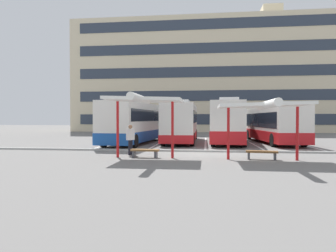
% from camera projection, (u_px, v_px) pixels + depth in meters
% --- Properties ---
extents(ground_plane, '(160.00, 160.00, 0.00)m').
position_uv_depth(ground_plane, '(205.00, 153.00, 18.83)').
color(ground_plane, slate).
extents(terminal_building, '(43.85, 12.85, 21.05)m').
position_uv_depth(terminal_building, '(206.00, 78.00, 54.12)').
color(terminal_building, beige).
rests_on(terminal_building, ground).
extents(coach_bus_0, '(3.42, 11.66, 3.71)m').
position_uv_depth(coach_bus_0, '(136.00, 123.00, 26.38)').
color(coach_bus_0, silver).
rests_on(coach_bus_0, ground).
extents(coach_bus_1, '(2.64, 11.17, 3.65)m').
position_uv_depth(coach_bus_1, '(181.00, 123.00, 27.75)').
color(coach_bus_1, silver).
rests_on(coach_bus_1, ground).
extents(coach_bus_2, '(3.55, 10.37, 3.76)m').
position_uv_depth(coach_bus_2, '(230.00, 123.00, 26.44)').
color(coach_bus_2, silver).
rests_on(coach_bus_2, ground).
extents(coach_bus_3, '(3.38, 11.56, 3.48)m').
position_uv_depth(coach_bus_3, '(272.00, 124.00, 26.97)').
color(coach_bus_3, silver).
rests_on(coach_bus_3, ground).
extents(lane_stripe_0, '(0.16, 14.00, 0.01)m').
position_uv_depth(lane_stripe_0, '(119.00, 142.00, 27.95)').
color(lane_stripe_0, white).
rests_on(lane_stripe_0, ground).
extents(lane_stripe_1, '(0.16, 14.00, 0.01)m').
position_uv_depth(lane_stripe_1, '(161.00, 142.00, 27.48)').
color(lane_stripe_1, white).
rests_on(lane_stripe_1, ground).
extents(lane_stripe_2, '(0.16, 14.00, 0.01)m').
position_uv_depth(lane_stripe_2, '(206.00, 143.00, 27.01)').
color(lane_stripe_2, white).
rests_on(lane_stripe_2, ground).
extents(lane_stripe_3, '(0.16, 14.00, 0.01)m').
position_uv_depth(lane_stripe_3, '(251.00, 143.00, 26.54)').
color(lane_stripe_3, white).
rests_on(lane_stripe_3, ground).
extents(lane_stripe_4, '(0.16, 14.00, 0.01)m').
position_uv_depth(lane_stripe_4, '(298.00, 144.00, 26.08)').
color(lane_stripe_4, white).
rests_on(lane_stripe_4, ground).
extents(waiting_shelter_0, '(3.98, 4.57, 3.25)m').
position_uv_depth(waiting_shelter_0, '(144.00, 101.00, 16.28)').
color(waiting_shelter_0, red).
rests_on(waiting_shelter_0, ground).
extents(bench_0, '(1.54, 0.53, 0.45)m').
position_uv_depth(bench_0, '(145.00, 151.00, 16.63)').
color(bench_0, brown).
rests_on(bench_0, ground).
extents(waiting_shelter_1, '(4.38, 4.94, 2.91)m').
position_uv_depth(waiting_shelter_1, '(264.00, 106.00, 15.36)').
color(waiting_shelter_1, red).
rests_on(waiting_shelter_1, ground).
extents(bench_1, '(1.62, 0.63, 0.45)m').
position_uv_depth(bench_1, '(262.00, 153.00, 15.83)').
color(bench_1, brown).
rests_on(bench_1, ground).
extents(platform_kerb, '(44.00, 0.24, 0.12)m').
position_uv_depth(platform_kerb, '(205.00, 151.00, 19.52)').
color(platform_kerb, '#ADADA8').
rests_on(platform_kerb, ground).
extents(waiting_passenger_0, '(0.43, 0.55, 1.73)m').
position_uv_depth(waiting_passenger_0, '(130.00, 137.00, 17.89)').
color(waiting_passenger_0, black).
rests_on(waiting_passenger_0, ground).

